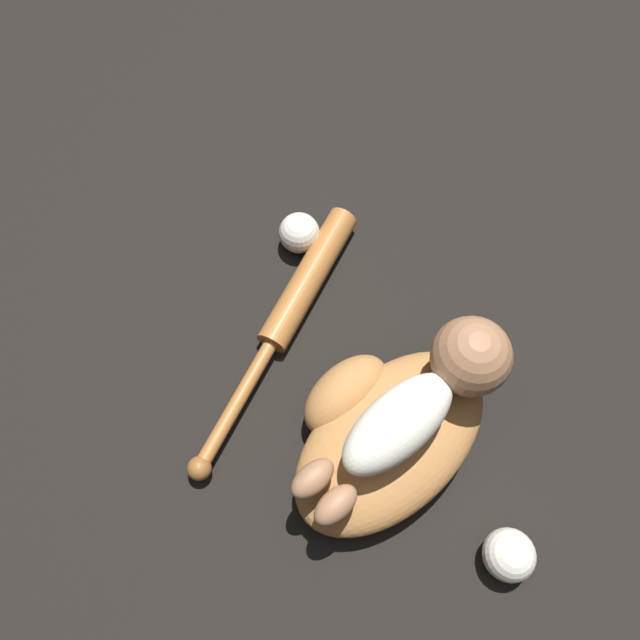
{
  "coord_description": "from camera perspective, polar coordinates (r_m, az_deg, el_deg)",
  "views": [
    {
      "loc": [
        -0.17,
        -0.09,
        1.0
      ],
      "look_at": [
        0.03,
        0.27,
        0.08
      ],
      "focal_mm": 35.0,
      "sensor_mm": 36.0,
      "label": 1
    }
  ],
  "objects": [
    {
      "name": "baby_figure",
      "position": [
        0.9,
        9.89,
        -6.82
      ],
      "size": [
        0.38,
        0.18,
        0.12
      ],
      "color": "silver",
      "rests_on": "baseball_glove"
    },
    {
      "name": "baseball_spare",
      "position": [
        1.0,
        16.89,
        -19.86
      ],
      "size": [
        0.08,
        0.08,
        0.08
      ],
      "color": "silver",
      "rests_on": "ground"
    },
    {
      "name": "baseball_glove",
      "position": [
        0.98,
        5.81,
        -10.14
      ],
      "size": [
        0.4,
        0.31,
        0.1
      ],
      "color": "#A8703D",
      "rests_on": "ground"
    },
    {
      "name": "ground_plane",
      "position": [
        1.02,
        6.18,
        -14.89
      ],
      "size": [
        6.0,
        6.0,
        0.0
      ],
      "primitive_type": "plane",
      "color": "black"
    },
    {
      "name": "baseball",
      "position": [
        1.14,
        -1.91,
        7.95
      ],
      "size": [
        0.07,
        0.07,
        0.07
      ],
      "color": "silver",
      "rests_on": "ground"
    },
    {
      "name": "baseball_bat",
      "position": [
        1.08,
        -2.37,
        1.55
      ],
      "size": [
        0.46,
        0.34,
        0.05
      ],
      "color": "#9E602D",
      "rests_on": "ground"
    }
  ]
}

